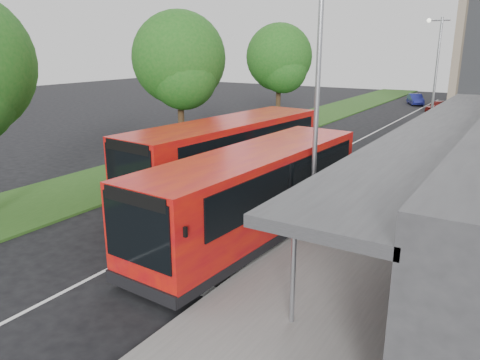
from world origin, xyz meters
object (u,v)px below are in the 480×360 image
(lamp_post_near, at_px, (314,100))
(lamp_post_far, at_px, (435,72))
(bollard, at_px, (441,141))
(litter_bin, at_px, (407,171))
(car_near, at_px, (438,106))
(tree_mid, at_px, (180,65))
(bus_main, at_px, (255,194))
(tree_far, at_px, (279,61))
(bus_second, at_px, (228,156))
(car_far, at_px, (415,99))

(lamp_post_near, relative_size, lamp_post_far, 1.00)
(bollard, bearing_deg, lamp_post_far, 114.22)
(lamp_post_far, xyz_separation_m, litter_bin, (1.26, -11.46, -4.06))
(bollard, relative_size, car_near, 0.31)
(tree_mid, height_order, lamp_post_near, tree_mid)
(bus_main, bearing_deg, bollard, 83.38)
(tree_far, bearing_deg, lamp_post_far, 4.87)
(bus_second, bearing_deg, litter_bin, 43.84)
(tree_far, distance_m, litter_bin, 16.87)
(lamp_post_near, relative_size, car_far, 2.22)
(lamp_post_near, relative_size, bus_main, 0.74)
(bus_second, bearing_deg, lamp_post_far, 77.26)
(lamp_post_near, bearing_deg, tree_far, 120.29)
(lamp_post_near, xyz_separation_m, litter_bin, (1.26, 8.54, -4.06))
(bus_main, height_order, car_near, bus_main)
(tree_far, xyz_separation_m, lamp_post_far, (11.13, 0.95, -0.49))
(litter_bin, bearing_deg, bus_second, -141.27)
(lamp_post_far, height_order, bus_main, lamp_post_far)
(bollard, bearing_deg, car_near, 100.27)
(bollard, height_order, car_far, bollard)
(bus_second, bearing_deg, tree_far, 114.92)
(bus_main, distance_m, car_near, 37.03)
(tree_far, height_order, car_far, tree_far)
(tree_mid, bearing_deg, lamp_post_far, 49.32)
(bus_second, height_order, bollard, bus_second)
(bus_main, bearing_deg, lamp_post_near, 28.15)
(lamp_post_near, xyz_separation_m, bollard, (1.34, 17.02, -4.03))
(lamp_post_near, distance_m, car_near, 36.52)
(lamp_post_near, bearing_deg, car_near, 93.38)
(lamp_post_far, relative_size, bus_second, 0.70)
(tree_far, distance_m, lamp_post_far, 11.18)
(bus_main, bearing_deg, car_far, 98.08)
(tree_mid, xyz_separation_m, car_near, (8.99, 29.17, -4.77))
(tree_far, height_order, bus_second, tree_far)
(tree_mid, bearing_deg, car_far, 80.51)
(tree_far, relative_size, car_far, 2.24)
(lamp_post_far, distance_m, bus_main, 21.10)
(tree_mid, relative_size, lamp_post_far, 1.04)
(car_near, bearing_deg, tree_far, -103.20)
(tree_far, height_order, bus_main, tree_far)
(tree_far, xyz_separation_m, car_near, (8.99, 17.17, -4.62))
(bus_second, distance_m, car_far, 38.11)
(bus_main, relative_size, car_far, 3.00)
(lamp_post_near, relative_size, bollard, 7.40)
(litter_bin, xyz_separation_m, car_near, (-3.40, 27.68, -0.07))
(tree_far, xyz_separation_m, bollard, (12.47, -2.03, -4.52))
(lamp_post_near, bearing_deg, bus_second, 149.52)
(tree_mid, xyz_separation_m, litter_bin, (12.39, 1.49, -4.70))
(tree_mid, xyz_separation_m, car_far, (5.72, 34.23, -4.76))
(bollard, bearing_deg, tree_far, 170.74)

